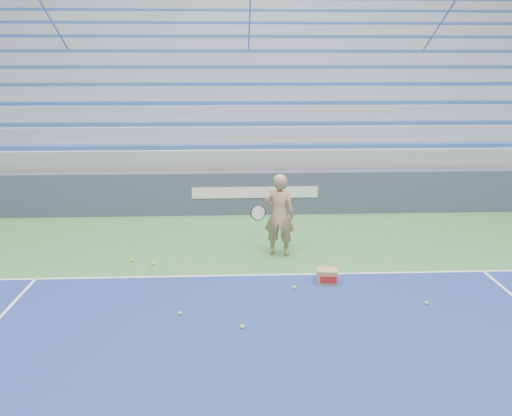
{
  "coord_description": "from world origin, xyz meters",
  "views": [
    {
      "loc": [
        -0.5,
        3.45,
        3.72
      ],
      "look_at": [
        -0.12,
        12.38,
        1.15
      ],
      "focal_mm": 35.0,
      "sensor_mm": 36.0,
      "label": 1
    }
  ],
  "objects": [
    {
      "name": "tennis_player",
      "position": [
        0.37,
        12.93,
        0.84
      ],
      "size": [
        0.95,
        0.88,
        1.68
      ],
      "color": "tan",
      "rests_on": "ground"
    },
    {
      "name": "tennis_ball_2",
      "position": [
        0.5,
        11.28,
        0.03
      ],
      "size": [
        0.07,
        0.07,
        0.07
      ],
      "primitive_type": "sphere",
      "color": "#B2E62F",
      "rests_on": "ground"
    },
    {
      "name": "tennis_ball_4",
      "position": [
        2.56,
        10.62,
        0.03
      ],
      "size": [
        0.07,
        0.07,
        0.07
      ],
      "primitive_type": "sphere",
      "color": "#B2E62F",
      "rests_on": "ground"
    },
    {
      "name": "sponsor_barrier",
      "position": [
        0.0,
        15.88,
        0.55
      ],
      "size": [
        30.0,
        0.32,
        1.1
      ],
      "color": "#3B4359",
      "rests_on": "ground"
    },
    {
      "name": "bleachers",
      "position": [
        0.0,
        21.6,
        2.36
      ],
      "size": [
        31.0,
        9.15,
        7.3
      ],
      "color": "#979AA0",
      "rests_on": "ground"
    },
    {
      "name": "tennis_ball_5",
      "position": [
        -2.1,
        12.47,
        0.03
      ],
      "size": [
        0.07,
        0.07,
        0.07
      ],
      "primitive_type": "sphere",
      "color": "#B2E62F",
      "rests_on": "ground"
    },
    {
      "name": "ball_box",
      "position": [
        1.1,
        11.49,
        0.13
      ],
      "size": [
        0.39,
        0.32,
        0.27
      ],
      "color": "#A78051",
      "rests_on": "ground"
    },
    {
      "name": "tennis_ball_0",
      "position": [
        -0.42,
        9.98,
        0.03
      ],
      "size": [
        0.07,
        0.07,
        0.07
      ],
      "primitive_type": "sphere",
      "color": "#B2E62F",
      "rests_on": "ground"
    },
    {
      "name": "tennis_ball_1",
      "position": [
        -2.56,
        12.66,
        0.03
      ],
      "size": [
        0.07,
        0.07,
        0.07
      ],
      "primitive_type": "sphere",
      "color": "#B2E62F",
      "rests_on": "ground"
    },
    {
      "name": "tennis_ball_3",
      "position": [
        -1.37,
        10.42,
        0.03
      ],
      "size": [
        0.07,
        0.07,
        0.07
      ],
      "primitive_type": "sphere",
      "color": "#B2E62F",
      "rests_on": "ground"
    }
  ]
}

